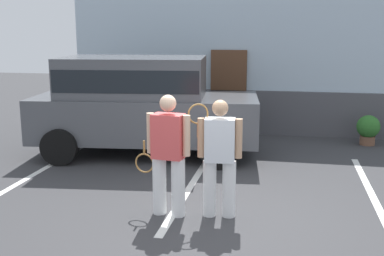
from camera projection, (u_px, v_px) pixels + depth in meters
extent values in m
plane|color=#38383A|center=(207.00, 220.00, 6.65)|extent=(40.00, 40.00, 0.00)
cube|color=silver|center=(35.00, 174.00, 8.76)|extent=(0.12, 4.40, 0.01)
cube|color=silver|center=(192.00, 184.00, 8.19)|extent=(0.12, 4.40, 0.01)
cube|color=silver|center=(372.00, 196.00, 7.62)|extent=(0.12, 4.40, 0.01)
cube|color=silver|center=(247.00, 62.00, 11.99)|extent=(9.01, 0.30, 3.59)
cube|color=#4C4C51|center=(245.00, 112.00, 12.06)|extent=(7.57, 0.10, 1.10)
cube|color=brown|center=(228.00, 92.00, 12.02)|extent=(0.90, 0.06, 2.10)
cube|color=#4C4F54|center=(147.00, 117.00, 10.00)|extent=(4.78, 2.40, 0.90)
cube|color=#4C4F54|center=(134.00, 76.00, 9.84)|extent=(3.08, 2.07, 0.80)
cube|color=black|center=(134.00, 77.00, 9.85)|extent=(3.02, 2.09, 0.44)
cylinder|color=black|center=(221.00, 130.00, 10.88)|extent=(0.74, 0.34, 0.72)
cylinder|color=black|center=(219.00, 150.00, 9.03)|extent=(0.74, 0.34, 0.72)
cylinder|color=black|center=(89.00, 127.00, 11.14)|extent=(0.74, 0.34, 0.72)
cylinder|color=black|center=(60.00, 147.00, 9.29)|extent=(0.74, 0.34, 0.72)
cylinder|color=white|center=(178.00, 188.00, 6.73)|extent=(0.20, 0.20, 0.84)
cylinder|color=white|center=(159.00, 185.00, 6.82)|extent=(0.20, 0.20, 0.84)
cube|color=#E04C4C|center=(168.00, 136.00, 6.62)|extent=(0.46, 0.32, 0.63)
sphere|color=beige|center=(168.00, 103.00, 6.53)|extent=(0.23, 0.23, 0.23)
cylinder|color=beige|center=(186.00, 136.00, 6.53)|extent=(0.11, 0.11, 0.57)
cylinder|color=beige|center=(151.00, 133.00, 6.70)|extent=(0.11, 0.11, 0.57)
torus|color=olive|center=(144.00, 163.00, 6.88)|extent=(0.37, 0.07, 0.37)
cylinder|color=olive|center=(144.00, 147.00, 6.84)|extent=(0.03, 0.03, 0.20)
cylinder|color=white|center=(229.00, 189.00, 6.71)|extent=(0.19, 0.19, 0.81)
cylinder|color=white|center=(209.00, 188.00, 6.74)|extent=(0.19, 0.19, 0.81)
cube|color=silver|center=(220.00, 140.00, 6.58)|extent=(0.44, 0.29, 0.60)
sphere|color=tan|center=(220.00, 108.00, 6.49)|extent=(0.22, 0.22, 0.22)
cylinder|color=tan|center=(239.00, 139.00, 6.55)|extent=(0.10, 0.10, 0.55)
cylinder|color=tan|center=(201.00, 138.00, 6.60)|extent=(0.10, 0.10, 0.55)
torus|color=olive|center=(198.00, 114.00, 6.59)|extent=(0.28, 0.13, 0.29)
cylinder|color=olive|center=(198.00, 130.00, 6.64)|extent=(0.03, 0.03, 0.20)
cylinder|color=brown|center=(367.00, 140.00, 10.95)|extent=(0.33, 0.33, 0.20)
sphere|color=#2D6B28|center=(368.00, 127.00, 10.88)|extent=(0.52, 0.52, 0.52)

